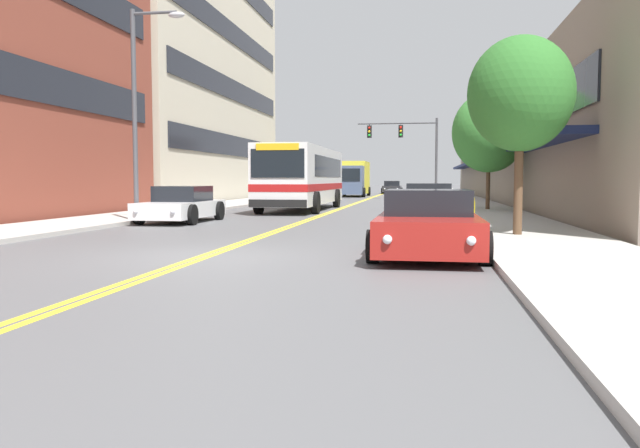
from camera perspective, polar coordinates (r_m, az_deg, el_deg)
The scene contains 20 objects.
ground_plane at distance 48.99m, azimuth 4.42°, elevation 2.30°, with size 240.00×240.00×0.00m, color #565659.
sidewalk_left at distance 50.12m, azimuth -3.73°, elevation 2.41°, with size 3.25×106.00×0.12m.
sidewalk_right at distance 48.89m, azimuth 12.77°, elevation 2.28°, with size 3.25×106.00×0.12m.
centre_line at distance 48.99m, azimuth 4.42°, elevation 2.30°, with size 0.34×106.00×0.01m.
office_tower_left at distance 48.42m, azimuth -15.15°, elevation 18.44°, with size 12.08×25.17×27.28m.
storefront_row_right at distance 49.59m, azimuth 19.63°, elevation 6.16°, with size 9.10×68.00×7.04m.
city_bus at distance 31.43m, azimuth -1.55°, elevation 4.48°, with size 2.88×11.06×3.07m.
car_white_parked_left_near at distance 22.91m, azimuth -12.52°, elevation 1.68°, with size 2.09×4.70×1.29m.
car_navy_parked_left_mid at distance 44.20m, azimuth -1.78°, elevation 2.87°, with size 2.01×4.85×1.23m.
car_red_parked_right_foreground at distance 12.83m, azimuth 9.84°, elevation -0.06°, with size 2.21×4.83×1.32m.
car_champagne_parked_right_mid at distance 21.65m, azimuth 9.89°, elevation 1.70°, with size 1.97×4.81×1.39m.
car_dark_grey_parked_right_far at distance 52.98m, azimuth 9.42°, elevation 2.99°, with size 2.16×4.42×1.20m.
car_silver_parked_right_end at distance 34.10m, azimuth 9.47°, elevation 2.49°, with size 2.02×4.56×1.28m.
car_charcoal_moving_lead at distance 68.13m, azimuth 6.61°, elevation 3.31°, with size 2.18×4.48×1.37m.
box_truck at distance 56.41m, azimuth 3.10°, elevation 4.19°, with size 2.58×7.44×3.15m.
traffic_signal_mast at distance 47.58m, azimuth 8.09°, elevation 7.45°, with size 5.99×0.38×6.09m.
street_lamp_left_near at distance 22.00m, azimuth -16.00°, elevation 11.06°, with size 1.90×0.28×7.14m.
street_tree_right_near at distance 16.79m, azimuth 17.85°, elevation 11.21°, with size 2.63×2.63×5.00m.
street_tree_right_mid at distance 30.60m, azimuth 15.19°, elevation 8.10°, with size 3.43×3.43×5.51m.
fire_hydrant at distance 22.71m, azimuth 13.65°, elevation 1.47°, with size 0.35×0.27×0.82m.
Camera 1 is at (4.27, -11.78, 1.52)m, focal length 35.00 mm.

